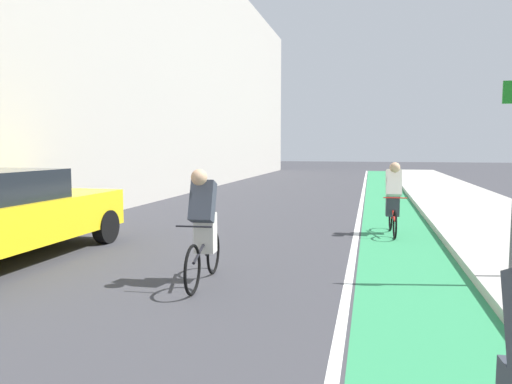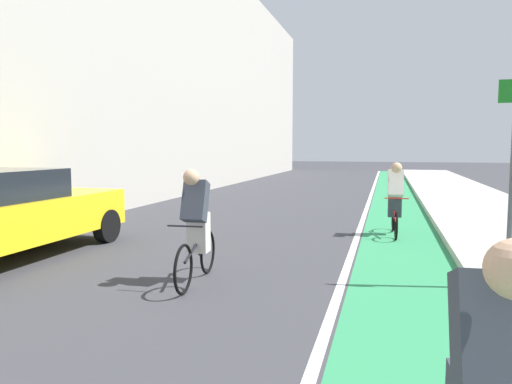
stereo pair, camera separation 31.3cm
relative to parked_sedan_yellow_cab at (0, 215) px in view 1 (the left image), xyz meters
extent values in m
plane|color=#38383D|center=(3.16, 8.33, -0.79)|extent=(97.43, 97.43, 0.00)
cube|color=#2D8451|center=(6.58, 10.33, -0.79)|extent=(1.60, 44.29, 0.00)
cube|color=white|center=(5.68, 10.33, -0.79)|extent=(0.12, 44.29, 0.00)
cube|color=#A8A59E|center=(9.04, 10.33, -0.72)|extent=(3.32, 44.29, 0.14)
cube|color=#B2ADA3|center=(-2.85, 10.33, 4.53)|extent=(3.00, 44.29, 10.64)
cube|color=yellow|center=(0.00, 0.05, -0.11)|extent=(1.91, 4.59, 0.70)
cylinder|color=black|center=(-0.84, 1.79, -0.46)|extent=(0.23, 0.66, 0.66)
cylinder|color=black|center=(0.87, 1.78, -0.46)|extent=(0.23, 0.66, 0.66)
torus|color=black|center=(3.75, -0.94, -0.46)|extent=(0.09, 0.66, 0.66)
torus|color=black|center=(3.67, 0.10, -0.46)|extent=(0.09, 0.66, 0.66)
cylinder|color=black|center=(3.71, -0.42, -0.24)|extent=(0.11, 0.96, 0.33)
cylinder|color=black|center=(3.70, -0.24, -0.16)|extent=(0.04, 0.12, 0.55)
cylinder|color=black|center=(3.74, -0.87, 0.09)|extent=(0.48, 0.06, 0.02)
cube|color=beige|center=(3.70, -0.32, -0.09)|extent=(0.30, 0.26, 0.56)
cube|color=#333842|center=(3.71, -0.44, 0.37)|extent=(0.35, 0.42, 0.60)
sphere|color=tan|center=(3.72, -0.60, 0.71)|extent=(0.22, 0.22, 0.22)
torus|color=black|center=(6.46, 3.54, -0.48)|extent=(0.07, 0.61, 0.61)
torus|color=black|center=(6.42, 4.59, -0.48)|extent=(0.07, 0.61, 0.61)
cylinder|color=red|center=(6.44, 4.07, -0.26)|extent=(0.08, 0.96, 0.33)
cylinder|color=red|center=(6.43, 4.25, -0.18)|extent=(0.04, 0.12, 0.55)
cylinder|color=red|center=(6.46, 3.62, 0.07)|extent=(0.48, 0.04, 0.02)
cube|color=#333842|center=(6.44, 4.17, -0.11)|extent=(0.29, 0.25, 0.56)
cube|color=beige|center=(6.44, 4.04, 0.35)|extent=(0.34, 0.41, 0.60)
sphere|color=tan|center=(6.45, 3.89, 0.69)|extent=(0.22, 0.22, 0.22)
camera|label=1|loc=(5.94, -6.56, 1.11)|focal=33.32mm
camera|label=2|loc=(6.24, -6.48, 1.11)|focal=33.32mm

